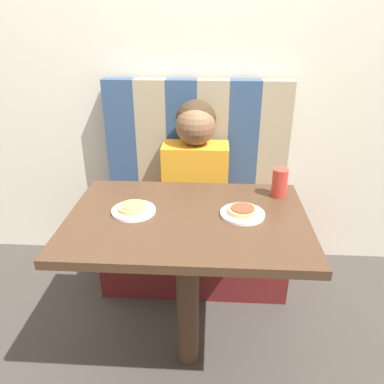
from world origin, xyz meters
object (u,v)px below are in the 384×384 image
(plate_left, at_px, (134,211))
(pizza_left, at_px, (133,207))
(person, at_px, (195,159))
(pizza_right, at_px, (243,210))
(plate_right, at_px, (242,214))
(drinking_cup, at_px, (280,183))

(plate_left, distance_m, pizza_left, 0.02)
(person, distance_m, pizza_right, 0.66)
(person, bearing_deg, pizza_left, -109.21)
(plate_right, bearing_deg, plate_left, 180.00)
(pizza_right, bearing_deg, plate_right, 0.00)
(person, bearing_deg, plate_right, -70.79)
(drinking_cup, bearing_deg, pizza_right, -132.29)
(plate_right, distance_m, pizza_right, 0.02)
(plate_right, bearing_deg, pizza_left, 180.00)
(pizza_left, distance_m, drinking_cup, 0.63)
(pizza_right, height_order, drinking_cup, drinking_cup)
(person, relative_size, pizza_right, 5.75)
(pizza_left, bearing_deg, plate_right, 0.00)
(plate_left, xyz_separation_m, pizza_left, (0.00, 0.00, 0.02))
(plate_right, bearing_deg, pizza_right, 0.00)
(pizza_right, bearing_deg, person, 109.21)
(person, xyz_separation_m, pizza_right, (0.22, -0.62, 0.02))
(person, distance_m, pizza_left, 0.66)
(plate_left, xyz_separation_m, pizza_right, (0.43, 0.00, 0.02))
(drinking_cup, bearing_deg, pizza_left, -162.97)
(plate_right, distance_m, drinking_cup, 0.26)
(plate_right, relative_size, drinking_cup, 1.40)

